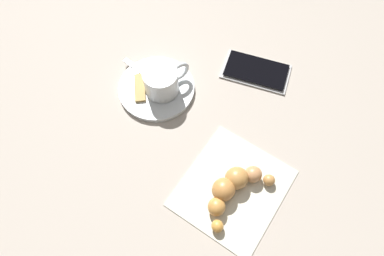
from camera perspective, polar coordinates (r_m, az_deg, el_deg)
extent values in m
plane|color=#AFA497|center=(0.64, 0.09, -1.78)|extent=(1.80, 1.80, 0.00)
cylinder|color=white|center=(0.70, -5.81, 6.49)|extent=(0.15, 0.15, 0.01)
cylinder|color=white|center=(0.66, -5.08, 7.56)|extent=(0.07, 0.07, 0.05)
cylinder|color=#361A11|center=(0.66, -5.10, 7.68)|extent=(0.05, 0.05, 0.00)
torus|color=white|center=(0.68, -2.11, 9.23)|extent=(0.02, 0.04, 0.04)
cube|color=silver|center=(0.71, -7.73, 8.79)|extent=(0.11, 0.02, 0.00)
ellipsoid|color=silver|center=(0.68, -3.48, 5.94)|extent=(0.03, 0.02, 0.01)
cube|color=tan|center=(0.69, -8.57, 6.57)|extent=(0.06, 0.06, 0.01)
cube|color=silver|center=(0.61, 6.69, -9.71)|extent=(0.17, 0.18, 0.00)
ellipsoid|color=#C18648|center=(0.61, 12.74, -7.97)|extent=(0.02, 0.02, 0.02)
ellipsoid|color=tan|center=(0.61, 10.00, -7.49)|extent=(0.04, 0.04, 0.03)
ellipsoid|color=#C68A47|center=(0.60, 7.34, -8.16)|extent=(0.05, 0.05, 0.03)
ellipsoid|color=#C98644|center=(0.59, 5.21, -10.02)|extent=(0.04, 0.04, 0.03)
ellipsoid|color=#D08E43|center=(0.58, 4.06, -12.76)|extent=(0.04, 0.04, 0.03)
ellipsoid|color=gold|center=(0.58, 4.19, -15.76)|extent=(0.03, 0.03, 0.02)
cube|color=#B5B6B8|center=(0.73, 10.46, 9.18)|extent=(0.15, 0.11, 0.01)
cube|color=black|center=(0.73, 10.51, 9.38)|extent=(0.14, 0.09, 0.00)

